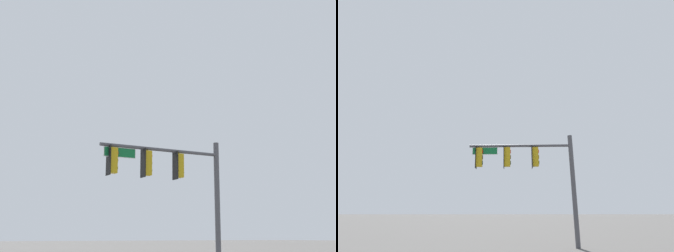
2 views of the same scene
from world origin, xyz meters
TOP-DOWN VIEW (x-y plane):
  - signal_pole_near at (-4.17, -9.10)m, footprint 6.08×0.75m

SIDE VIEW (x-z plane):
  - signal_pole_near at x=-4.17m, z-range 1.20..7.33m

